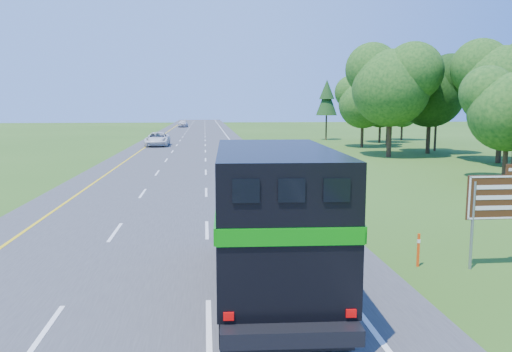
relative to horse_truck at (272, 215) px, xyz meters
The scene contains 8 objects.
road 46.25m from the horse_truck, 94.40° to the left, with size 15.00×260.00×0.04m, color #38383A.
lane_markings 46.24m from the horse_truck, 94.40° to the left, with size 11.15×260.00×0.01m.
tree_wall_right 34.62m from the horse_truck, 49.24° to the left, with size 16.00×100.00×12.00m, color #0F3811, non-canonical shape.
horse_truck is the anchor object (origin of this frame).
white_suv 51.93m from the horse_truck, 98.56° to the left, with size 2.85×6.19×1.72m, color silver.
far_car 109.36m from the horse_truck, 93.64° to the left, with size 2.05×5.08×1.73m, color silver.
exit_sign 7.34m from the horse_truck, 10.86° to the left, with size 1.94×0.10×3.29m.
delineator 5.46m from the horse_truck, 19.93° to the left, with size 0.09×0.05×1.07m.
Camera 1 is at (1.80, -8.92, 5.04)m, focal length 35.00 mm.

